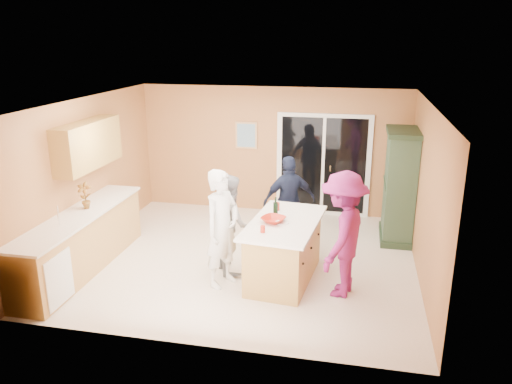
% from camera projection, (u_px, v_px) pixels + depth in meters
% --- Properties ---
extents(floor, '(5.50, 5.50, 0.00)m').
position_uv_depth(floor, '(246.00, 259.00, 8.34)').
color(floor, silver).
rests_on(floor, ground).
extents(ceiling, '(5.50, 5.00, 0.10)m').
position_uv_depth(ceiling, '(245.00, 102.00, 7.56)').
color(ceiling, white).
rests_on(ceiling, wall_back).
extents(wall_back, '(5.50, 0.10, 2.60)m').
position_uv_depth(wall_back, '(273.00, 150.00, 10.28)').
color(wall_back, '#EB9760').
rests_on(wall_back, ground).
extents(wall_front, '(5.50, 0.10, 2.60)m').
position_uv_depth(wall_front, '(196.00, 246.00, 5.61)').
color(wall_front, '#EB9760').
rests_on(wall_front, ground).
extents(wall_left, '(0.10, 5.00, 2.60)m').
position_uv_depth(wall_left, '(88.00, 175.00, 8.48)').
color(wall_left, '#EB9760').
rests_on(wall_left, ground).
extents(wall_right, '(0.10, 5.00, 2.60)m').
position_uv_depth(wall_right, '(426.00, 195.00, 7.41)').
color(wall_right, '#EB9760').
rests_on(wall_right, ground).
extents(left_cabinet_run, '(0.65, 3.05, 1.24)m').
position_uv_depth(left_cabinet_run, '(76.00, 246.00, 7.69)').
color(left_cabinet_run, tan).
rests_on(left_cabinet_run, floor).
extents(upper_cabinets, '(0.35, 1.60, 0.75)m').
position_uv_depth(upper_cabinets, '(88.00, 145.00, 8.09)').
color(upper_cabinets, tan).
rests_on(upper_cabinets, wall_left).
extents(sliding_door, '(1.90, 0.07, 2.10)m').
position_uv_depth(sliding_door, '(323.00, 165.00, 10.12)').
color(sliding_door, white).
rests_on(sliding_door, floor).
extents(framed_picture, '(0.46, 0.04, 0.56)m').
position_uv_depth(framed_picture, '(246.00, 135.00, 10.28)').
color(framed_picture, tan).
rests_on(framed_picture, wall_back).
extents(kitchen_island, '(1.14, 1.87, 0.93)m').
position_uv_depth(kitchen_island, '(284.00, 252.00, 7.54)').
color(kitchen_island, tan).
rests_on(kitchen_island, floor).
extents(green_hutch, '(0.58, 1.10, 2.02)m').
position_uv_depth(green_hutch, '(399.00, 187.00, 8.89)').
color(green_hutch, '#213622').
rests_on(green_hutch, floor).
extents(woman_white, '(0.66, 0.76, 1.77)m').
position_uv_depth(woman_white, '(222.00, 229.00, 7.25)').
color(woman_white, white).
rests_on(woman_white, floor).
extents(woman_grey, '(0.89, 0.95, 1.56)m').
position_uv_depth(woman_grey, '(230.00, 223.00, 7.75)').
color(woman_grey, gray).
rests_on(woman_grey, floor).
extents(woman_navy, '(1.02, 0.78, 1.61)m').
position_uv_depth(woman_navy, '(289.00, 201.00, 8.70)').
color(woman_navy, '#191E37').
rests_on(woman_navy, floor).
extents(woman_magenta, '(0.94, 1.30, 1.81)m').
position_uv_depth(woman_magenta, '(343.00, 235.00, 6.97)').
color(woman_magenta, '#972168').
rests_on(woman_magenta, floor).
extents(serving_bowl, '(0.44, 0.44, 0.08)m').
position_uv_depth(serving_bowl, '(273.00, 220.00, 7.34)').
color(serving_bowl, '#AC2313').
rests_on(serving_bowl, kitchen_island).
extents(tulip_vase, '(0.25, 0.18, 0.43)m').
position_uv_depth(tulip_vase, '(85.00, 196.00, 7.85)').
color(tulip_vase, red).
rests_on(tulip_vase, left_cabinet_run).
extents(tumbler_near, '(0.11, 0.11, 0.12)m').
position_uv_depth(tumbler_near, '(277.00, 206.00, 7.85)').
color(tumbler_near, '#AC2313').
rests_on(tumbler_near, kitchen_island).
extents(tumbler_far, '(0.08, 0.08, 0.10)m').
position_uv_depth(tumbler_far, '(263.00, 229.00, 6.96)').
color(tumbler_far, '#AC2313').
rests_on(tumbler_far, kitchen_island).
extents(wine_bottle, '(0.07, 0.07, 0.32)m').
position_uv_depth(wine_bottle, '(276.00, 209.00, 7.53)').
color(wine_bottle, black).
rests_on(wine_bottle, kitchen_island).
extents(white_plate, '(0.25, 0.25, 0.01)m').
position_uv_depth(white_plate, '(282.00, 222.00, 7.33)').
color(white_plate, white).
rests_on(white_plate, kitchen_island).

